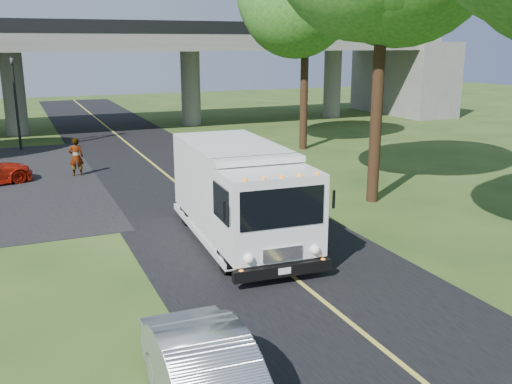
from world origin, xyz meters
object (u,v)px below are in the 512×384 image
traffic_signal (15,94)px  pedestrian (76,157)px  step_van (239,191)px  silver_sedan (210,384)px

traffic_signal → pedestrian: bearing=-74.7°
step_van → pedestrian: bearing=110.5°
step_van → silver_sedan: size_ratio=1.69×
step_van → pedestrian: 11.88m
traffic_signal → silver_sedan: bearing=-85.5°
silver_sedan → pedestrian: 19.15m
step_van → pedestrian: (-3.53, 11.32, -0.73)m
traffic_signal → step_van: size_ratio=0.72×
silver_sedan → traffic_signal: bearing=96.2°
traffic_signal → silver_sedan: 27.36m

